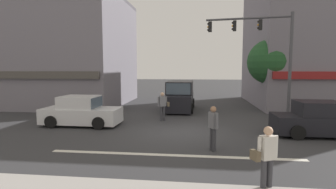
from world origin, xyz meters
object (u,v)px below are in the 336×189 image
at_px(traffic_light_mast, 267,47).
at_px(van_approaching_near, 180,96).
at_px(street_tree, 270,62).
at_px(sedan_crossing_leftbound, 81,112).
at_px(pedestrian_mid_crossing, 163,105).
at_px(sedan_crossing_rightbound, 320,120).
at_px(pedestrian_far_side, 213,125).
at_px(utility_pole_near_left, 65,54).
at_px(pedestrian_foreground_with_bag, 266,156).

distance_m(traffic_light_mast, van_approaching_near, 6.95).
bearing_deg(street_tree, traffic_light_mast, -107.99).
xyz_separation_m(sedan_crossing_leftbound, pedestrian_mid_crossing, (4.19, 1.67, 0.24)).
xyz_separation_m(sedan_crossing_rightbound, pedestrian_far_side, (-4.94, -2.73, 0.24)).
height_order(utility_pole_near_left, pedestrian_mid_crossing, utility_pole_near_left).
xyz_separation_m(van_approaching_near, pedestrian_far_side, (1.88, -9.40, -0.06)).
bearing_deg(pedestrian_mid_crossing, pedestrian_far_side, -63.91).
bearing_deg(van_approaching_near, pedestrian_mid_crossing, -99.78).
xyz_separation_m(utility_pole_near_left, pedestrian_mid_crossing, (7.50, -3.07, -3.14)).
distance_m(traffic_light_mast, sedan_crossing_rightbound, 5.25).
distance_m(pedestrian_foreground_with_bag, pedestrian_far_side, 3.43).
xyz_separation_m(traffic_light_mast, sedan_crossing_rightbound, (1.61, -3.47, -3.59)).
distance_m(sedan_crossing_rightbound, pedestrian_foreground_with_bag, 7.11).
bearing_deg(sedan_crossing_leftbound, traffic_light_mast, 14.31).
bearing_deg(traffic_light_mast, street_tree, 72.01).
bearing_deg(traffic_light_mast, van_approaching_near, 148.41).
xyz_separation_m(utility_pole_near_left, sedan_crossing_rightbound, (15.03, -5.63, -3.38)).
distance_m(street_tree, pedestrian_mid_crossing, 8.83).
bearing_deg(pedestrian_foreground_with_bag, street_tree, 75.35).
relative_size(utility_pole_near_left, pedestrian_far_side, 4.72).
relative_size(sedan_crossing_rightbound, pedestrian_far_side, 2.46).
bearing_deg(traffic_light_mast, sedan_crossing_rightbound, -65.17).
bearing_deg(pedestrian_far_side, sedan_crossing_rightbound, 28.88).
height_order(traffic_light_mast, pedestrian_far_side, traffic_light_mast).
xyz_separation_m(utility_pole_near_left, pedestrian_far_side, (10.09, -8.35, -3.14)).
bearing_deg(pedestrian_mid_crossing, van_approaching_near, 80.22).
relative_size(utility_pole_near_left, traffic_light_mast, 1.27).
xyz_separation_m(sedan_crossing_rightbound, pedestrian_foreground_with_bag, (-3.85, -5.98, 0.24)).
relative_size(van_approaching_near, pedestrian_far_side, 2.77).
relative_size(van_approaching_near, pedestrian_foreground_with_bag, 2.77).
bearing_deg(pedestrian_foreground_with_bag, utility_pole_near_left, 133.94).
bearing_deg(sedan_crossing_leftbound, utility_pole_near_left, 124.91).
distance_m(utility_pole_near_left, pedestrian_foreground_with_bag, 16.42).
bearing_deg(van_approaching_near, utility_pole_near_left, -172.71).
xyz_separation_m(traffic_light_mast, pedestrian_far_side, (-3.34, -6.20, -3.35)).
height_order(sedan_crossing_rightbound, pedestrian_mid_crossing, pedestrian_mid_crossing).
bearing_deg(van_approaching_near, pedestrian_foreground_with_bag, -76.77).
xyz_separation_m(utility_pole_near_left, pedestrian_foreground_with_bag, (11.18, -11.61, -3.14)).
height_order(sedan_crossing_leftbound, pedestrian_foreground_with_bag, pedestrian_foreground_with_bag).
distance_m(sedan_crossing_rightbound, pedestrian_far_side, 5.65).
height_order(sedan_crossing_leftbound, sedan_crossing_rightbound, same).
distance_m(van_approaching_near, pedestrian_mid_crossing, 4.18).
bearing_deg(traffic_light_mast, pedestrian_foreground_with_bag, -103.33).
bearing_deg(van_approaching_near, pedestrian_far_side, -78.70).
bearing_deg(sedan_crossing_leftbound, sedan_crossing_rightbound, -4.35).
relative_size(sedan_crossing_leftbound, sedan_crossing_rightbound, 1.00).
bearing_deg(sedan_crossing_rightbound, van_approaching_near, 135.61).
bearing_deg(traffic_light_mast, pedestrian_far_side, -118.29).
height_order(pedestrian_mid_crossing, pedestrian_far_side, same).
distance_m(pedestrian_mid_crossing, pedestrian_far_side, 5.89).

